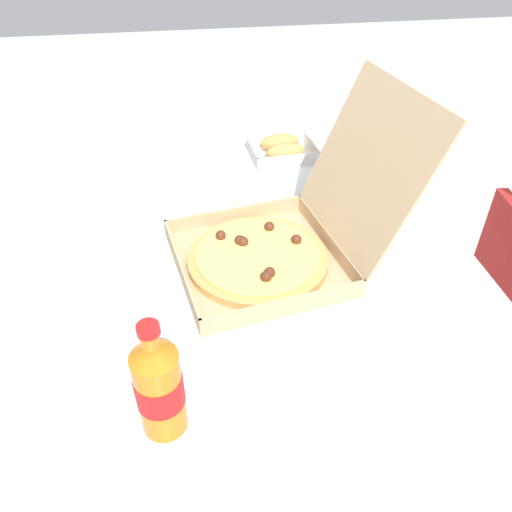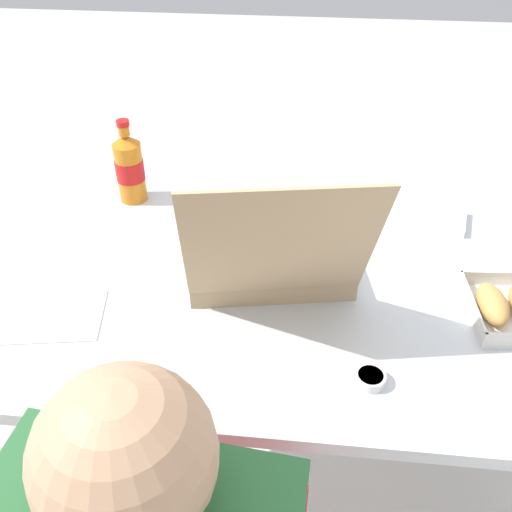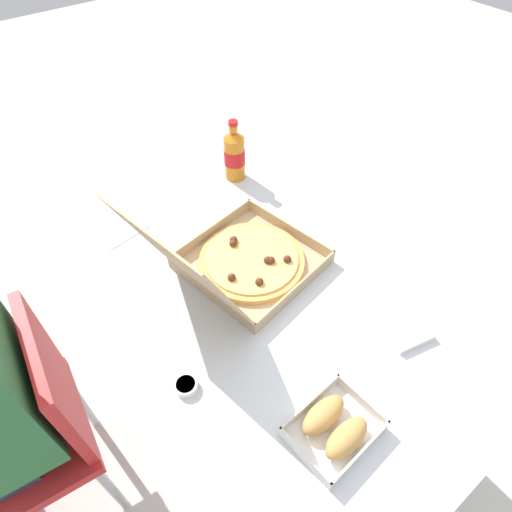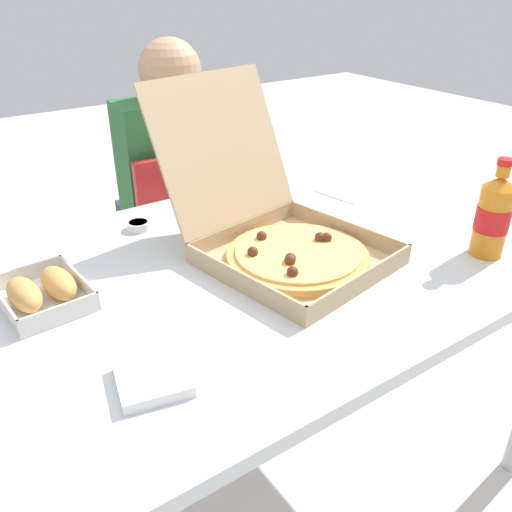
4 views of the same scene
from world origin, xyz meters
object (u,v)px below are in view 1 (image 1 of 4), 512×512
object	(u,v)px
paper_menu	(450,408)
bread_side_box	(282,149)
dipping_sauce_cup	(379,197)
pizza_box_open	(276,243)
cola_bottle	(159,386)
napkin_pile	(173,174)

from	to	relation	value
paper_menu	bread_side_box	bearing A→B (deg)	176.78
bread_side_box	dipping_sauce_cup	world-z (taller)	bread_side_box
pizza_box_open	cola_bottle	bearing A→B (deg)	-33.23
pizza_box_open	dipping_sauce_cup	bearing A→B (deg)	123.58
bread_side_box	paper_menu	xyz separation A→B (m)	(0.93, 0.10, -0.02)
bread_side_box	napkin_pile	xyz separation A→B (m)	(0.08, -0.33, -0.02)
cola_bottle	dipping_sauce_cup	world-z (taller)	cola_bottle
paper_menu	dipping_sauce_cup	xyz separation A→B (m)	(-0.64, 0.10, 0.01)
paper_menu	napkin_pile	bearing A→B (deg)	-162.45
cola_bottle	napkin_pile	xyz separation A→B (m)	(-0.81, 0.03, -0.08)
bread_side_box	dipping_sauce_cup	size ratio (longest dim) A/B	3.57
cola_bottle	paper_menu	world-z (taller)	cola_bottle
cola_bottle	bread_side_box	bearing A→B (deg)	157.51
pizza_box_open	dipping_sauce_cup	xyz separation A→B (m)	(-0.21, 0.32, -0.04)
paper_menu	dipping_sauce_cup	size ratio (longest dim) A/B	3.75
napkin_pile	paper_menu	bearing A→B (deg)	26.93
cola_bottle	paper_menu	bearing A→B (deg)	84.40
pizza_box_open	bread_side_box	size ratio (longest dim) A/B	2.72
cola_bottle	dipping_sauce_cup	xyz separation A→B (m)	(-0.59, 0.57, -0.08)
cola_bottle	paper_menu	xyz separation A→B (m)	(0.05, 0.46, -0.09)
pizza_box_open	dipping_sauce_cup	size ratio (longest dim) A/B	9.70
bread_side_box	paper_menu	world-z (taller)	bread_side_box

